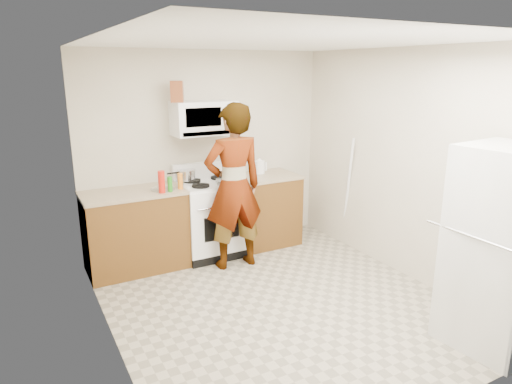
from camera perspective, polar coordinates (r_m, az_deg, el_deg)
floor at (r=4.74m, az=2.88°, el=-13.54°), size 3.60×3.60×0.00m
back_wall at (r=5.84m, az=-6.14°, el=5.01°), size 3.20×0.02×2.50m
right_wall at (r=5.27m, az=18.04°, el=3.22°), size 0.02×3.60×2.50m
cabinet_left at (r=5.47m, az=-14.82°, el=-4.84°), size 1.12×0.62×0.90m
counter_left at (r=5.33m, az=-15.16°, el=-0.11°), size 1.14×0.64×0.03m
cabinet_right at (r=6.06m, az=1.12°, el=-2.33°), size 0.80×0.62×0.90m
counter_right at (r=5.94m, az=1.14°, el=1.98°), size 0.82×0.64×0.03m
gas_range at (r=5.72m, az=-5.66°, el=-3.12°), size 0.76×0.65×1.13m
microwave at (r=5.58m, az=-6.51°, el=9.18°), size 0.76×0.38×0.40m
person at (r=5.22m, az=-2.81°, el=0.60°), size 0.72×0.49×1.92m
fridge at (r=4.25m, az=28.34°, el=-6.32°), size 0.77×0.77×1.70m
kettle at (r=6.01m, az=0.43°, el=3.13°), size 0.17×0.17×0.17m
jug at (r=5.39m, az=-9.85°, el=12.27°), size 0.19×0.19×0.24m
saucepan at (r=5.65m, az=-8.70°, el=2.13°), size 0.26×0.26×0.12m
tray at (r=5.51m, az=-3.68°, el=1.31°), size 0.29×0.23×0.05m
bottle_spray at (r=5.16m, az=-11.72°, el=1.24°), size 0.09×0.09×0.25m
bottle_hot_sauce at (r=5.29m, az=-9.46°, el=1.34°), size 0.08×0.08×0.18m
bottle_green_cap at (r=5.20m, az=-10.71°, el=0.96°), size 0.06×0.06×0.17m
pot_lid at (r=5.31m, az=-11.58°, el=0.34°), size 0.32×0.32×0.01m
broom at (r=6.03m, az=11.38°, el=0.05°), size 0.16×0.30×1.44m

